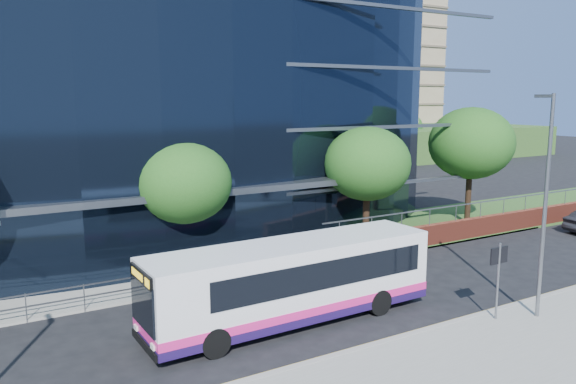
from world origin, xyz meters
TOP-DOWN VIEW (x-y plane):
  - ground at (0.00, 0.00)m, footprint 200.00×200.00m
  - kerb at (0.00, -1.00)m, footprint 80.00×0.25m
  - yellow_line_outer at (0.00, -0.80)m, footprint 80.00×0.08m
  - yellow_line_inner at (0.00, -0.65)m, footprint 80.00×0.08m
  - far_forecourt at (-6.00, 11.00)m, footprint 50.00×8.00m
  - grass_verge at (24.00, 11.00)m, footprint 36.00×8.00m
  - glass_office at (-4.00, 20.85)m, footprint 44.00×23.10m
  - retaining_wall at (20.00, 7.30)m, footprint 34.00×0.40m
  - guard_railings at (-8.00, 7.00)m, footprint 24.00×0.05m
  - apartment_block at (32.00, 57.21)m, footprint 60.00×42.00m
  - street_sign at (4.50, -1.59)m, footprint 0.85×0.09m
  - tree_far_b at (-3.00, 9.50)m, footprint 4.29×4.29m
  - tree_far_c at (7.00, 9.00)m, footprint 4.62×4.62m
  - tree_far_d at (16.00, 10.00)m, footprint 5.28×5.28m
  - tree_dist_e at (24.00, 40.00)m, footprint 4.62×4.62m
  - tree_dist_f at (40.00, 42.00)m, footprint 4.29×4.29m
  - streetlight_east at (6.00, -2.17)m, footprint 0.15×0.77m
  - city_bus at (-1.67, 2.17)m, footprint 10.90×2.69m

SIDE VIEW (x-z plane):
  - ground at x=0.00m, z-range 0.00..0.00m
  - yellow_line_outer at x=0.00m, z-range 0.00..0.01m
  - yellow_line_inner at x=0.00m, z-range 0.00..0.01m
  - far_forecourt at x=-6.00m, z-range 0.00..0.10m
  - grass_verge at x=24.00m, z-range 0.00..0.12m
  - kerb at x=0.00m, z-range 0.00..0.16m
  - retaining_wall at x=20.00m, z-range -0.44..1.67m
  - guard_railings at x=-8.00m, z-range 0.27..1.37m
  - city_bus at x=-1.67m, z-range 0.09..3.02m
  - street_sign at x=4.50m, z-range 0.75..3.55m
  - tree_far_b at x=-3.00m, z-range 1.19..7.23m
  - tree_dist_f at x=40.00m, z-range 1.19..7.23m
  - streetlight_east at x=6.00m, z-range 0.44..8.44m
  - tree_far_c at x=7.00m, z-range 1.28..7.79m
  - tree_dist_e at x=24.00m, z-range 1.28..7.79m
  - tree_far_d at x=16.00m, z-range 1.47..8.91m
  - glass_office at x=-4.00m, z-range 0.00..16.00m
  - apartment_block at x=32.00m, z-range -3.89..26.11m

